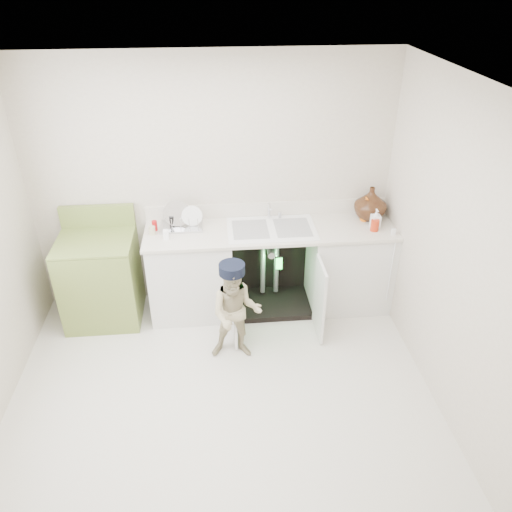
{
  "coord_description": "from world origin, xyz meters",
  "views": [
    {
      "loc": [
        0.0,
        -3.03,
        3.14
      ],
      "look_at": [
        0.35,
        0.7,
        0.91
      ],
      "focal_mm": 35.0,
      "sensor_mm": 36.0,
      "label": 1
    }
  ],
  "objects": [
    {
      "name": "repair_worker",
      "position": [
        0.15,
        0.47,
        0.49
      ],
      "size": [
        0.71,
        0.6,
        0.96
      ],
      "rotation": [
        0.0,
        0.0,
        -0.09
      ],
      "color": "tan",
      "rests_on": "ground"
    },
    {
      "name": "counter_run",
      "position": [
        0.58,
        1.21,
        0.48
      ],
      "size": [
        2.44,
        1.02,
        1.23
      ],
      "color": "silver",
      "rests_on": "ground"
    },
    {
      "name": "room_shell",
      "position": [
        0.0,
        0.0,
        1.25
      ],
      "size": [
        6.0,
        5.5,
        1.26
      ],
      "color": "beige",
      "rests_on": "ground"
    },
    {
      "name": "avocado_stove",
      "position": [
        -1.13,
        1.18,
        0.45
      ],
      "size": [
        0.71,
        0.65,
        1.1
      ],
      "color": "olive",
      "rests_on": "ground"
    },
    {
      "name": "ground",
      "position": [
        0.0,
        0.0,
        0.0
      ],
      "size": [
        3.5,
        3.5,
        0.0
      ],
      "primitive_type": "plane",
      "color": "beige",
      "rests_on": "ground"
    }
  ]
}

